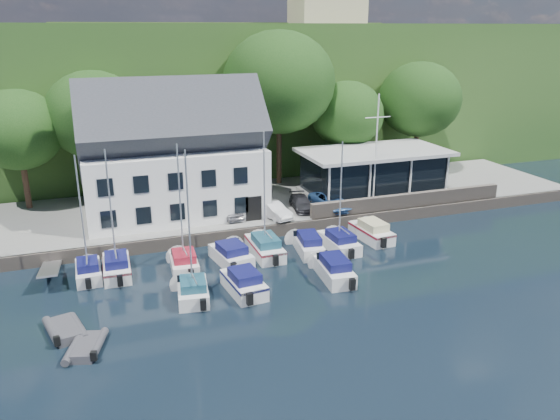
{
  "coord_description": "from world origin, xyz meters",
  "views": [
    {
      "loc": [
        -13.11,
        -26.87,
        15.66
      ],
      "look_at": [
        -0.51,
        9.0,
        2.88
      ],
      "focal_mm": 35.0,
      "sensor_mm": 36.0,
      "label": 1
    }
  ],
  "objects_px": {
    "car_blue": "(331,200)",
    "boat_r1_5": "(308,242)",
    "club_pavilion": "(373,172)",
    "boat_r2_2": "(244,281)",
    "boat_r1_2": "(181,211)",
    "boat_r1_4": "(264,193)",
    "boat_r1_6": "(341,193)",
    "dinghy_1": "(86,345)",
    "boat_r2_1": "(190,233)",
    "harbor_building": "(173,162)",
    "boat_r2_3": "(333,267)",
    "boat_r1_1": "(111,210)",
    "dinghy_0": "(65,328)",
    "car_dgrey": "(302,203)",
    "boat_r1_0": "(82,219)",
    "flagpole": "(376,151)",
    "car_silver": "(229,209)",
    "boat_r1_7": "(371,230)",
    "car_white": "(273,210)",
    "boat_r1_3": "(231,253)"
  },
  "relations": [
    {
      "from": "club_pavilion",
      "to": "car_silver",
      "type": "bearing_deg",
      "value": -171.79
    },
    {
      "from": "harbor_building",
      "to": "boat_r1_2",
      "type": "distance_m",
      "value": 9.42
    },
    {
      "from": "boat_r1_1",
      "to": "dinghy_0",
      "type": "relative_size",
      "value": 2.95
    },
    {
      "from": "club_pavilion",
      "to": "dinghy_1",
      "type": "relative_size",
      "value": 4.68
    },
    {
      "from": "car_blue",
      "to": "boat_r1_5",
      "type": "relative_size",
      "value": 0.68
    },
    {
      "from": "boat_r1_5",
      "to": "boat_r2_3",
      "type": "xyz_separation_m",
      "value": [
        -0.1,
        -4.65,
        0.05
      ]
    },
    {
      "from": "boat_r1_6",
      "to": "boat_r2_1",
      "type": "bearing_deg",
      "value": -162.44
    },
    {
      "from": "boat_r1_2",
      "to": "car_dgrey",
      "type": "bearing_deg",
      "value": 34.5
    },
    {
      "from": "car_blue",
      "to": "boat_r2_1",
      "type": "height_order",
      "value": "boat_r2_1"
    },
    {
      "from": "flagpole",
      "to": "boat_r1_2",
      "type": "xyz_separation_m",
      "value": [
        -17.38,
        -5.56,
        -1.55
      ]
    },
    {
      "from": "boat_r2_3",
      "to": "boat_r1_7",
      "type": "bearing_deg",
      "value": 47.64
    },
    {
      "from": "club_pavilion",
      "to": "car_blue",
      "type": "bearing_deg",
      "value": -153.27
    },
    {
      "from": "car_white",
      "to": "boat_r1_3",
      "type": "bearing_deg",
      "value": -149.31
    },
    {
      "from": "harbor_building",
      "to": "club_pavilion",
      "type": "bearing_deg",
      "value": -1.59
    },
    {
      "from": "boat_r1_2",
      "to": "club_pavilion",
      "type": "bearing_deg",
      "value": 28.42
    },
    {
      "from": "boat_r1_2",
      "to": "boat_r1_4",
      "type": "bearing_deg",
      "value": 9.68
    },
    {
      "from": "boat_r1_6",
      "to": "dinghy_1",
      "type": "distance_m",
      "value": 19.99
    },
    {
      "from": "boat_r1_0",
      "to": "boat_r1_5",
      "type": "bearing_deg",
      "value": -3.12
    },
    {
      "from": "boat_r1_1",
      "to": "boat_r1_6",
      "type": "xyz_separation_m",
      "value": [
        15.8,
        -0.86,
        -0.15
      ]
    },
    {
      "from": "boat_r1_7",
      "to": "boat_r1_5",
      "type": "bearing_deg",
      "value": -178.97
    },
    {
      "from": "boat_r1_2",
      "to": "boat_r1_4",
      "type": "xyz_separation_m",
      "value": [
        5.96,
        0.63,
        0.44
      ]
    },
    {
      "from": "boat_r1_1",
      "to": "boat_r1_6",
      "type": "relative_size",
      "value": 1.03
    },
    {
      "from": "boat_r1_2",
      "to": "boat_r1_3",
      "type": "bearing_deg",
      "value": 5.13
    },
    {
      "from": "car_white",
      "to": "boat_r1_7",
      "type": "height_order",
      "value": "car_white"
    },
    {
      "from": "boat_r1_4",
      "to": "dinghy_1",
      "type": "relative_size",
      "value": 3.3
    },
    {
      "from": "car_dgrey",
      "to": "boat_r1_0",
      "type": "relative_size",
      "value": 0.47
    },
    {
      "from": "boat_r1_5",
      "to": "car_silver",
      "type": "bearing_deg",
      "value": 130.85
    },
    {
      "from": "boat_r1_3",
      "to": "dinghy_0",
      "type": "xyz_separation_m",
      "value": [
        -10.74,
        -6.15,
        -0.39
      ]
    },
    {
      "from": "club_pavilion",
      "to": "flagpole",
      "type": "height_order",
      "value": "flagpole"
    },
    {
      "from": "harbor_building",
      "to": "dinghy_0",
      "type": "bearing_deg",
      "value": -118.86
    },
    {
      "from": "boat_r2_1",
      "to": "dinghy_1",
      "type": "height_order",
      "value": "boat_r2_1"
    },
    {
      "from": "car_silver",
      "to": "boat_r1_7",
      "type": "bearing_deg",
      "value": -36.72
    },
    {
      "from": "boat_r2_1",
      "to": "boat_r2_3",
      "type": "distance_m",
      "value": 9.9
    },
    {
      "from": "car_silver",
      "to": "flagpole",
      "type": "relative_size",
      "value": 0.4
    },
    {
      "from": "car_blue",
      "to": "boat_r2_2",
      "type": "xyz_separation_m",
      "value": [
        -10.64,
        -10.57,
        -0.93
      ]
    },
    {
      "from": "harbor_building",
      "to": "boat_r2_3",
      "type": "bearing_deg",
      "value": -59.78
    },
    {
      "from": "club_pavilion",
      "to": "boat_r2_2",
      "type": "xyz_separation_m",
      "value": [
        -16.11,
        -13.32,
        -2.27
      ]
    },
    {
      "from": "flagpole",
      "to": "dinghy_0",
      "type": "xyz_separation_m",
      "value": [
        -24.81,
        -11.63,
        -5.4
      ]
    },
    {
      "from": "car_dgrey",
      "to": "flagpole",
      "type": "relative_size",
      "value": 0.4
    },
    {
      "from": "flagpole",
      "to": "boat_r1_1",
      "type": "height_order",
      "value": "flagpole"
    },
    {
      "from": "boat_r2_2",
      "to": "dinghy_0",
      "type": "bearing_deg",
      "value": -177.6
    },
    {
      "from": "car_blue",
      "to": "boat_r1_5",
      "type": "xyz_separation_m",
      "value": [
        -4.43,
        -5.83,
        -1.0
      ]
    },
    {
      "from": "car_white",
      "to": "boat_r1_7",
      "type": "bearing_deg",
      "value": -52.92
    },
    {
      "from": "boat_r1_0",
      "to": "boat_r1_4",
      "type": "relative_size",
      "value": 0.88
    },
    {
      "from": "car_blue",
      "to": "boat_r2_2",
      "type": "distance_m",
      "value": 15.03
    },
    {
      "from": "boat_r1_7",
      "to": "dinghy_0",
      "type": "xyz_separation_m",
      "value": [
        -22.1,
        -6.85,
        -0.43
      ]
    },
    {
      "from": "boat_r1_7",
      "to": "boat_r2_3",
      "type": "height_order",
      "value": "boat_r1_7"
    },
    {
      "from": "boat_r2_1",
      "to": "boat_r2_2",
      "type": "distance_m",
      "value": 4.7
    },
    {
      "from": "boat_r1_1",
      "to": "boat_r1_2",
      "type": "relative_size",
      "value": 1.08
    },
    {
      "from": "flagpole",
      "to": "car_dgrey",
      "type": "bearing_deg",
      "value": 169.77
    }
  ]
}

